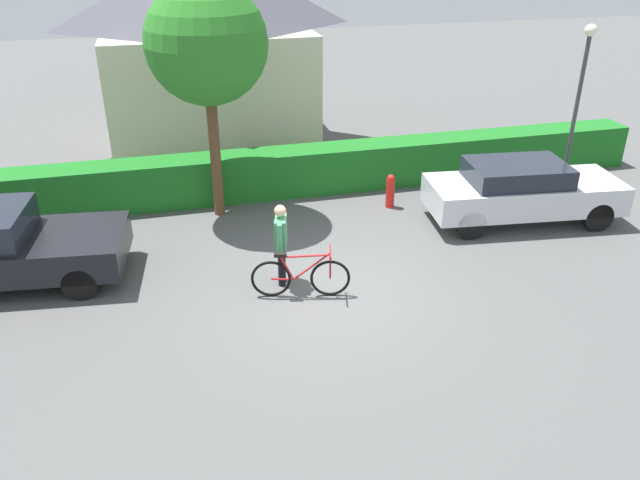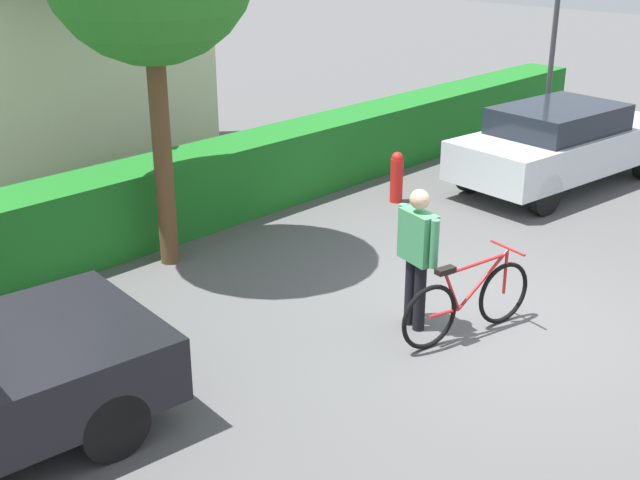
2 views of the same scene
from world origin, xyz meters
TOP-DOWN VIEW (x-y plane):
  - ground_plane at (0.00, 0.00)m, footprint 60.00×60.00m
  - hedge_row at (0.00, 4.80)m, footprint 19.09×0.90m
  - house_distant at (-1.12, 9.13)m, footprint 5.88×4.93m
  - parked_car_far at (4.96, 1.91)m, footprint 4.38×2.08m
  - bicycle at (-0.49, 0.01)m, footprint 1.74×0.59m
  - person_rider at (-0.73, 0.54)m, footprint 0.31×0.63m
  - street_lamp at (7.07, 3.39)m, footprint 0.28×0.28m
  - tree_kerbside at (-1.52, 3.95)m, footprint 2.54×2.54m
  - fire_hydrant at (2.42, 3.34)m, footprint 0.20×0.20m

SIDE VIEW (x-z plane):
  - ground_plane at x=0.00m, z-range 0.00..0.00m
  - bicycle at x=-0.49m, z-range -0.06..0.85m
  - fire_hydrant at x=2.42m, z-range 0.01..0.82m
  - hedge_row at x=0.00m, z-range 0.00..1.09m
  - parked_car_far at x=4.96m, z-range 0.05..1.42m
  - person_rider at x=-0.73m, z-range 0.13..1.72m
  - street_lamp at x=7.07m, z-range 0.60..4.58m
  - house_distant at x=-1.12m, z-range 0.07..5.62m
  - tree_kerbside at x=-1.52m, z-range 1.26..6.35m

